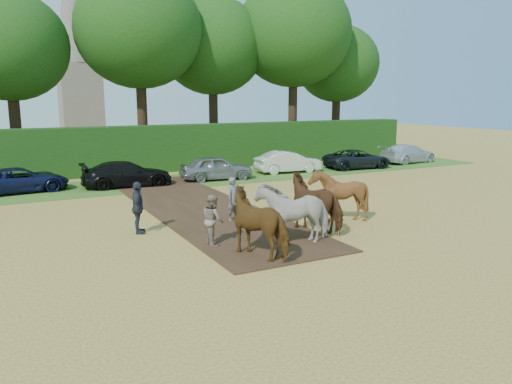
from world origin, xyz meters
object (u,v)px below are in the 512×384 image
(plough_team, at_px, (304,207))
(parked_cars, at_px, (185,170))
(church, at_px, (76,24))
(spectator_far, at_px, (138,208))
(spectator_near, at_px, (213,220))

(plough_team, distance_m, parked_cars, 12.82)
(plough_team, bearing_deg, church, 89.08)
(plough_team, relative_size, church, 0.26)
(spectator_far, xyz_separation_m, parked_cars, (5.27, 9.86, -0.26))
(spectator_far, relative_size, parked_cars, 0.04)
(spectator_far, relative_size, church, 0.07)
(spectator_far, xyz_separation_m, plough_team, (5.10, -2.95, 0.10))
(parked_cars, xyz_separation_m, church, (0.69, 41.14, 13.05))
(spectator_far, distance_m, plough_team, 5.89)
(parked_cars, bearing_deg, plough_team, -90.77)
(spectator_near, relative_size, parked_cars, 0.04)
(church, bearing_deg, plough_team, -90.92)
(spectator_far, height_order, church, church)
(church, bearing_deg, parked_cars, -90.96)
(spectator_far, bearing_deg, plough_team, -103.62)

